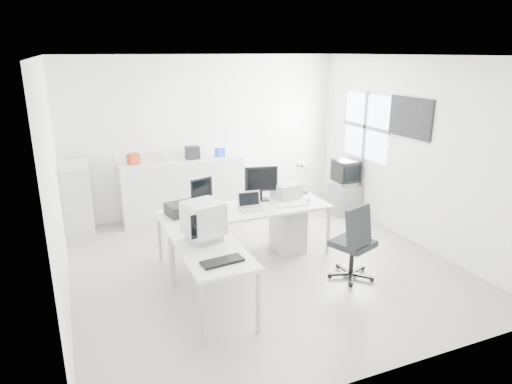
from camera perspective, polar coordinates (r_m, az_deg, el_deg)
name	(u,v)px	position (r m, az deg, el deg)	size (l,w,h in m)	color
floor	(262,264)	(6.46, 0.70, -9.00)	(5.00, 5.00, 0.01)	silver
ceiling	(262,55)	(5.79, 0.80, 16.70)	(5.00, 5.00, 0.01)	white
back_wall	(206,136)	(8.27, -6.25, 7.00)	(5.00, 0.02, 2.80)	white
left_wall	(55,188)	(5.50, -23.85, 0.42)	(0.02, 5.00, 2.80)	white
right_wall	(413,151)	(7.32, 19.06, 4.82)	(0.02, 5.00, 2.80)	white
window	(365,127)	(8.18, 13.53, 7.94)	(0.02, 1.20, 1.10)	white
wall_picture	(410,118)	(7.29, 18.74, 8.81)	(0.04, 0.90, 0.60)	black
main_desk	(245,233)	(6.51, -1.33, -5.17)	(2.40, 0.80, 0.75)	silver
side_desk	(212,278)	(5.31, -5.56, -10.67)	(0.70, 1.40, 0.75)	silver
drawer_pedestal	(288,230)	(6.84, 4.00, -4.73)	(0.40, 0.50, 0.60)	silver
inkjet_printer	(184,209)	(6.20, -9.03, -2.07)	(0.44, 0.34, 0.16)	black
lcd_monitor_small	(202,193)	(6.36, -6.80, -0.18)	(0.34, 0.19, 0.43)	black
lcd_monitor_large	(261,184)	(6.64, 0.65, 1.04)	(0.48, 0.19, 0.50)	black
laptop	(251,202)	(6.26, -0.60, -1.25)	(0.35, 0.36, 0.23)	#B7B7BA
white_keyboard	(292,205)	(6.50, 4.48, -1.63)	(0.47, 0.14, 0.02)	silver
white_mouse	(309,200)	(6.67, 6.58, -0.99)	(0.06, 0.06, 0.06)	silver
laser_printer	(286,191)	(6.82, 3.83, 0.19)	(0.38, 0.33, 0.22)	#A8A8A8
desk_lamp	(305,179)	(7.01, 6.11, 1.64)	(0.15, 0.15, 0.46)	silver
crt_monitor	(204,223)	(5.29, -6.56, -3.84)	(0.37, 0.37, 0.43)	#B7B7BA
black_keyboard	(222,261)	(4.79, -4.24, -8.64)	(0.45, 0.18, 0.03)	black
office_chair	(353,240)	(6.03, 12.02, -5.87)	(0.61, 0.61, 1.06)	#292C2E
tv_cabinet	(344,199)	(8.44, 10.97, -0.91)	(0.50, 0.41, 0.54)	slate
crt_tv	(346,173)	(8.31, 11.16, 2.35)	(0.50, 0.48, 0.45)	black
sideboard	(183,189)	(8.10, -9.13, 0.33)	(2.12, 0.53, 1.06)	silver
clutter_box_a	(134,159)	(7.80, -15.06, 4.00)	(0.17, 0.15, 0.17)	#AA2F18
clutter_box_b	(164,158)	(7.89, -11.45, 4.19)	(0.12, 0.10, 0.12)	silver
clutter_box_c	(192,153)	(7.98, -7.95, 4.89)	(0.22, 0.20, 0.22)	black
clutter_box_d	(220,152)	(8.13, -4.53, 4.97)	(0.15, 0.13, 0.15)	blue
clutter_bottle	(114,159)	(7.80, -17.29, 3.99)	(0.07, 0.07, 0.22)	silver
filing_cabinet	(77,201)	(7.67, -21.51, -1.02)	(0.43, 0.51, 1.22)	silver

